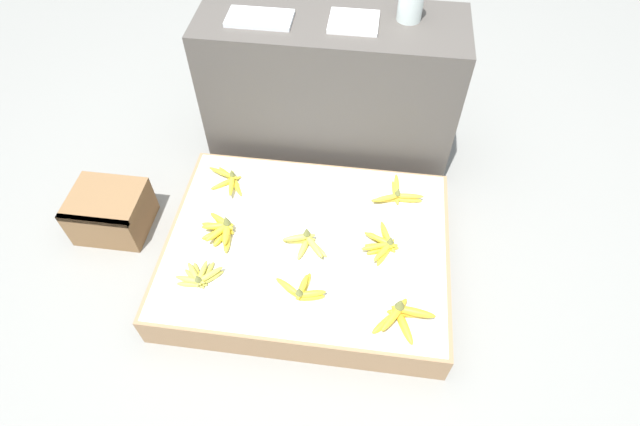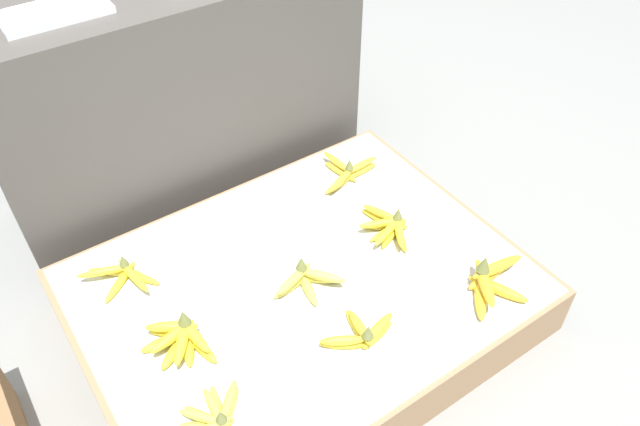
% 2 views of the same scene
% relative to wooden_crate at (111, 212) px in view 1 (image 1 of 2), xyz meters
% --- Properties ---
extents(ground_plane, '(10.00, 10.00, 0.00)m').
position_rel_wooden_crate_xyz_m(ground_plane, '(0.93, -0.09, -0.11)').
color(ground_plane, gray).
extents(display_platform, '(1.20, 0.92, 0.17)m').
position_rel_wooden_crate_xyz_m(display_platform, '(0.93, -0.09, -0.02)').
color(display_platform, '#997551').
rests_on(display_platform, ground_plane).
extents(back_vendor_table, '(1.18, 0.43, 0.75)m').
position_rel_wooden_crate_xyz_m(back_vendor_table, '(0.93, 0.66, 0.27)').
color(back_vendor_table, '#4C4742').
rests_on(back_vendor_table, ground_plane).
extents(wooden_crate, '(0.32, 0.28, 0.21)m').
position_rel_wooden_crate_xyz_m(wooden_crate, '(0.00, 0.00, 0.00)').
color(wooden_crate, olive).
rests_on(wooden_crate, ground_plane).
extents(banana_bunch_front_left, '(0.18, 0.14, 0.08)m').
position_rel_wooden_crate_xyz_m(banana_bunch_front_left, '(0.53, -0.33, 0.09)').
color(banana_bunch_front_left, gold).
rests_on(banana_bunch_front_left, display_platform).
extents(banana_bunch_front_midleft, '(0.21, 0.14, 0.09)m').
position_rel_wooden_crate_xyz_m(banana_bunch_front_midleft, '(0.94, -0.34, 0.09)').
color(banana_bunch_front_midleft, yellow).
rests_on(banana_bunch_front_midleft, display_platform).
extents(banana_bunch_front_midright, '(0.24, 0.18, 0.11)m').
position_rel_wooden_crate_xyz_m(banana_bunch_front_midright, '(1.33, -0.40, 0.10)').
color(banana_bunch_front_midright, gold).
rests_on(banana_bunch_front_midright, display_platform).
extents(banana_bunch_middle_left, '(0.16, 0.20, 0.10)m').
position_rel_wooden_crate_xyz_m(banana_bunch_middle_left, '(0.56, -0.10, 0.09)').
color(banana_bunch_middle_left, yellow).
rests_on(banana_bunch_middle_left, display_platform).
extents(banana_bunch_middle_midleft, '(0.20, 0.14, 0.09)m').
position_rel_wooden_crate_xyz_m(banana_bunch_middle_midleft, '(0.93, -0.12, 0.09)').
color(banana_bunch_middle_midleft, '#DBCC4C').
rests_on(banana_bunch_middle_midleft, display_platform).
extents(banana_bunch_middle_midright, '(0.16, 0.22, 0.09)m').
position_rel_wooden_crate_xyz_m(banana_bunch_middle_midright, '(1.25, -0.08, 0.09)').
color(banana_bunch_middle_midright, yellow).
rests_on(banana_bunch_middle_midright, display_platform).
extents(banana_bunch_back_left, '(0.19, 0.20, 0.08)m').
position_rel_wooden_crate_xyz_m(banana_bunch_back_left, '(0.52, 0.19, 0.09)').
color(banana_bunch_back_left, yellow).
rests_on(banana_bunch_back_left, display_platform).
extents(banana_bunch_back_midright, '(0.23, 0.19, 0.08)m').
position_rel_wooden_crate_xyz_m(banana_bunch_back_midright, '(1.29, 0.20, 0.09)').
color(banana_bunch_back_midright, gold).
rests_on(banana_bunch_back_midright, display_platform).
extents(glass_jar, '(0.11, 0.11, 0.16)m').
position_rel_wooden_crate_xyz_m(glass_jar, '(1.26, 0.71, 0.72)').
color(glass_jar, silver).
rests_on(glass_jar, back_vendor_table).
extents(foam_tray_white, '(0.21, 0.18, 0.02)m').
position_rel_wooden_crate_xyz_m(foam_tray_white, '(1.03, 0.64, 0.65)').
color(foam_tray_white, white).
rests_on(foam_tray_white, back_vendor_table).
extents(foam_tray_dark, '(0.28, 0.15, 0.02)m').
position_rel_wooden_crate_xyz_m(foam_tray_dark, '(0.63, 0.62, 0.65)').
color(foam_tray_dark, white).
rests_on(foam_tray_dark, back_vendor_table).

